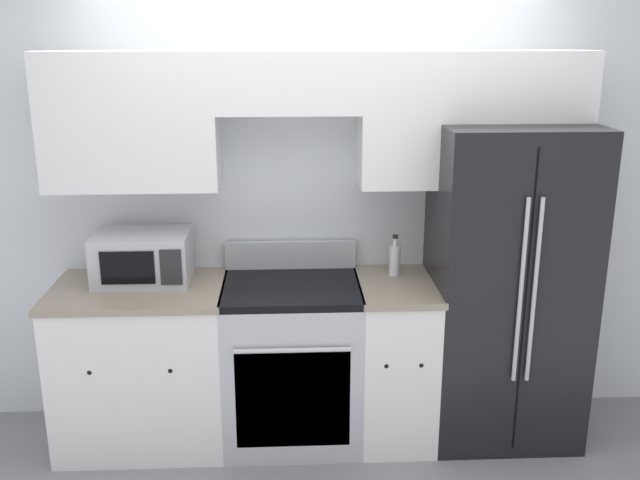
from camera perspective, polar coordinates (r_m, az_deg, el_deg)
ground_plane at (r=4.00m, az=0.22°, el=-17.49°), size 12.00×12.00×0.00m
wall_back at (r=3.99m, az=-0.08°, el=5.28°), size 8.00×0.39×2.60m
lower_cabinets_left at (r=4.11m, az=-13.97°, el=-9.64°), size 0.93×0.64×0.91m
lower_cabinets_right at (r=4.08m, az=5.97°, el=-9.45°), size 0.43×0.64×0.91m
oven_range at (r=4.03m, az=-2.24°, el=-9.61°), size 0.75×0.65×1.07m
refrigerator at (r=4.11m, az=14.43°, el=-3.24°), size 0.81×0.79×1.77m
microwave at (r=3.98m, az=-13.99°, el=-1.36°), size 0.51×0.35×0.27m
bottle at (r=4.00m, az=5.99°, el=-1.54°), size 0.06×0.06×0.23m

